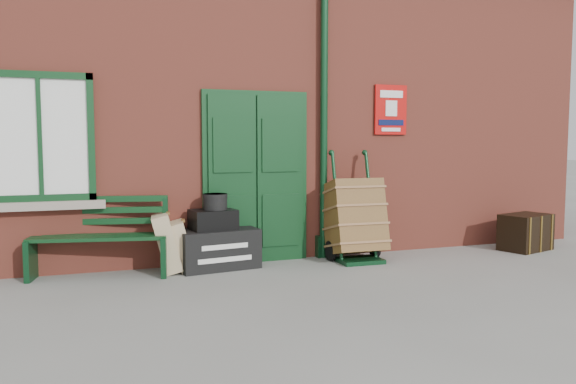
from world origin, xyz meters
name	(u,v)px	position (x,y,z in m)	size (l,w,h in m)	color
ground	(319,286)	(0.00, 0.00, 0.00)	(80.00, 80.00, 0.00)	gray
station_building	(239,108)	(0.00, 3.49, 2.16)	(10.30, 4.30, 4.36)	#A74736
bench	(100,235)	(-2.27, 1.33, 0.49)	(1.64, 0.78, 0.98)	#0E3417
houdini_trunk	(217,249)	(-0.87, 1.25, 0.25)	(1.00, 0.55, 0.50)	black
strongbox	(213,219)	(-0.92, 1.25, 0.62)	(0.55, 0.40, 0.25)	black
hatbox	(215,202)	(-0.89, 1.25, 0.85)	(0.30, 0.30, 0.20)	black
suitcase_back	(167,242)	(-1.50, 1.25, 0.37)	(0.20, 0.50, 0.70)	tan
suitcase_front	(182,246)	(-1.32, 1.25, 0.31)	(0.18, 0.45, 0.60)	tan
porter_trolley	(355,219)	(0.98, 1.12, 0.56)	(0.72, 0.78, 1.45)	black
dark_trunk	(526,232)	(3.69, 0.93, 0.27)	(0.74, 0.48, 0.53)	black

